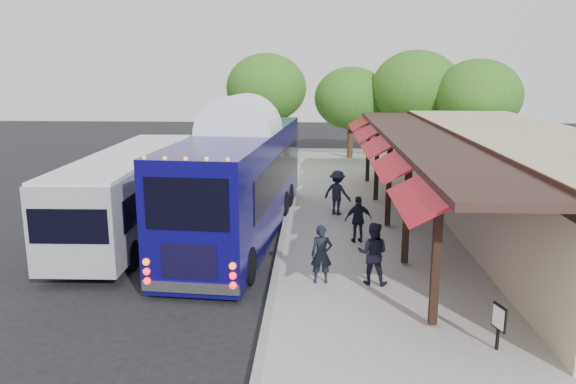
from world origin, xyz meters
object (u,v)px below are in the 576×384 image
(ped_a, at_px, (322,254))
(ped_b, at_px, (373,253))
(coach_bus, at_px, (241,176))
(city_bus, at_px, (131,189))
(ped_d, at_px, (337,193))
(ped_c, at_px, (358,219))
(sign_board, at_px, (499,320))

(ped_a, height_order, ped_b, ped_b)
(coach_bus, height_order, ped_b, coach_bus)
(city_bus, height_order, ped_b, city_bus)
(coach_bus, relative_size, ped_d, 7.04)
(coach_bus, height_order, ped_c, coach_bus)
(city_bus, xyz_separation_m, ped_d, (7.39, 2.32, -0.58))
(coach_bus, bearing_deg, ped_c, -11.76)
(ped_c, bearing_deg, sign_board, 95.70)
(coach_bus, distance_m, ped_a, 5.68)
(ped_a, height_order, ped_d, ped_d)
(coach_bus, distance_m, ped_d, 4.33)
(city_bus, distance_m, sign_board, 13.27)
(city_bus, relative_size, ped_d, 6.17)
(city_bus, xyz_separation_m, ped_b, (8.05, -4.87, -0.61))
(sign_board, bearing_deg, ped_a, 118.68)
(ped_a, bearing_deg, city_bus, 142.72)
(ped_a, bearing_deg, ped_d, 83.06)
(ped_a, relative_size, ped_d, 0.90)
(coach_bus, relative_size, sign_board, 12.63)
(city_bus, bearing_deg, sign_board, -40.29)
(coach_bus, distance_m, ped_b, 6.46)
(ped_d, bearing_deg, ped_a, 114.76)
(coach_bus, relative_size, ped_a, 7.86)
(city_bus, height_order, ped_a, city_bus)
(ped_c, relative_size, ped_d, 0.89)
(city_bus, bearing_deg, ped_b, -32.18)
(ped_b, relative_size, ped_d, 0.96)
(ped_b, bearing_deg, ped_d, -71.95)
(ped_d, bearing_deg, city_bus, 47.77)
(coach_bus, distance_m, city_bus, 3.95)
(city_bus, bearing_deg, ped_d, 16.42)
(ped_b, distance_m, ped_d, 7.22)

